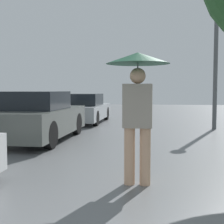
# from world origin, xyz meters

# --- Properties ---
(pedestrian) EXTENTS (0.94, 0.94, 1.96)m
(pedestrian) POSITION_xyz_m (-0.29, 3.94, 1.45)
(pedestrian) COLOR tan
(pedestrian) RESTS_ON ground_plane
(parked_car_middle) EXTENTS (1.71, 4.06, 1.38)m
(parked_car_middle) POSITION_xyz_m (-3.29, 7.71, 0.65)
(parked_car_middle) COLOR #4C514C
(parked_car_middle) RESTS_ON ground_plane
(parked_car_farthest) EXTENTS (1.72, 4.21, 1.26)m
(parked_car_farthest) POSITION_xyz_m (-3.14, 12.65, 0.58)
(parked_car_farthest) COLOR #9EA3A8
(parked_car_farthest) RESTS_ON ground_plane
(street_lamp) EXTENTS (0.35, 0.35, 4.27)m
(street_lamp) POSITION_xyz_m (2.08, 10.99, 2.69)
(street_lamp) COLOR #515456
(street_lamp) RESTS_ON ground_plane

